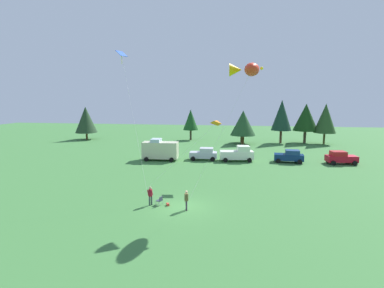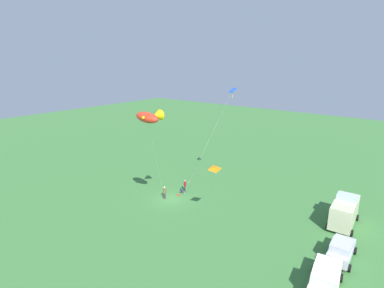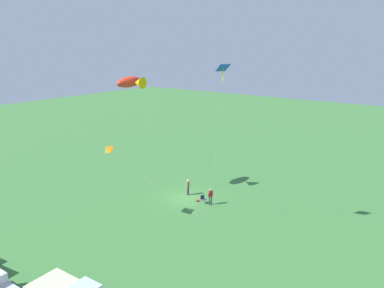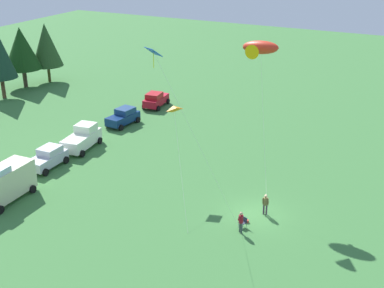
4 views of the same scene
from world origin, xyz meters
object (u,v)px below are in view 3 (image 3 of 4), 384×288
object	(u,v)px
person_spectator	(211,195)
kite_diamond_blue	(222,75)
kite_large_fish	(131,82)
person_kite_flyer	(188,186)
folding_chair	(203,199)
kite_delta_orange	(106,149)
backpack_on_grass	(197,200)

from	to	relation	value
person_spectator	kite_diamond_blue	world-z (taller)	kite_diamond_blue
person_spectator	kite_large_fish	world-z (taller)	kite_large_fish
person_spectator	kite_large_fish	distance (m)	13.98
person_kite_flyer	folding_chair	size ratio (longest dim) A/B	2.12
person_kite_flyer	kite_large_fish	xyz separation A→B (m)	(4.97, 2.93, 10.98)
kite_diamond_blue	kite_delta_orange	bearing A→B (deg)	23.49
person_kite_flyer	backpack_on_grass	size ratio (longest dim) A/B	5.44
folding_chair	kite_delta_orange	distance (m)	11.45
kite_large_fish	kite_diamond_blue	distance (m)	12.57
folding_chair	kite_diamond_blue	world-z (taller)	kite_diamond_blue
kite_delta_orange	kite_diamond_blue	distance (m)	12.02
kite_delta_orange	kite_large_fish	bearing A→B (deg)	-64.10
person_kite_flyer	kite_large_fish	world-z (taller)	kite_large_fish
kite_large_fish	kite_delta_orange	xyz separation A→B (m)	(-3.05, 6.28, -5.14)
person_kite_flyer	kite_delta_orange	xyz separation A→B (m)	(1.92, 9.21, 5.84)
person_kite_flyer	person_spectator	world-z (taller)	same
kite_large_fish	kite_diamond_blue	bearing A→B (deg)	169.56
folding_chair	backpack_on_grass	xyz separation A→B (m)	(0.72, 0.02, -0.38)
backpack_on_grass	kite_delta_orange	world-z (taller)	kite_delta_orange
kite_delta_orange	kite_diamond_blue	bearing A→B (deg)	-156.51
person_spectator	kite_delta_orange	size ratio (longest dim) A/B	0.22
backpack_on_grass	kite_diamond_blue	xyz separation A→B (m)	(-5.47, 4.36, 13.30)
kite_large_fish	folding_chair	bearing A→B (deg)	-164.33
person_kite_flyer	folding_chair	distance (m)	2.74
folding_chair	person_kite_flyer	bearing A→B (deg)	-177.35
backpack_on_grass	person_kite_flyer	bearing A→B (deg)	-24.46
backpack_on_grass	kite_delta_orange	bearing A→B (deg)	65.79
kite_large_fish	kite_delta_orange	bearing A→B (deg)	115.90
folding_chair	person_spectator	bearing A→B (deg)	27.99
person_kite_flyer	kite_diamond_blue	xyz separation A→B (m)	(-7.32, 5.19, 12.39)
person_kite_flyer	kite_diamond_blue	world-z (taller)	kite_diamond_blue
person_kite_flyer	folding_chair	bearing A→B (deg)	-31.56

